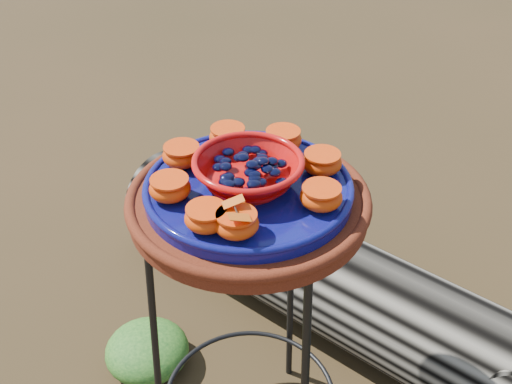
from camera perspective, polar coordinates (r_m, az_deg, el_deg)
The scene contains 17 objects.
plant_stand at distance 1.44m, azimuth -0.57°, elevation -12.91°, with size 0.44×0.44×0.70m, color black, non-canonical shape.
terracotta_saucer at distance 1.19m, azimuth -0.68°, elevation -1.05°, with size 0.44×0.44×0.04m, color #3C1408.
cobalt_plate at distance 1.18m, azimuth -0.69°, elevation 0.16°, with size 0.38×0.38×0.03m, color #000C42.
red_bowl at distance 1.15m, azimuth -0.70°, elevation 1.75°, with size 0.19×0.19×0.05m, color red, non-canonical shape.
glass_gems at distance 1.13m, azimuth -0.71°, elevation 3.40°, with size 0.15×0.15×0.03m, color black, non-canonical shape.
orange_half_0 at distance 1.04m, azimuth -1.74°, elevation -2.84°, with size 0.07×0.07×0.04m, color red.
orange_half_1 at distance 1.11m, azimuth 5.81°, elevation -0.44°, with size 0.07×0.07×0.04m, color red.
orange_half_2 at distance 1.20m, azimuth 5.88°, elevation 2.60°, with size 0.07×0.07×0.04m, color red.
orange_half_3 at distance 1.26m, azimuth 2.42°, elevation 4.68°, with size 0.07×0.07×0.04m, color red.
orange_half_4 at distance 1.27m, azimuth -2.52°, elevation 4.92°, with size 0.07×0.07×0.04m, color red.
orange_half_5 at distance 1.22m, azimuth -6.60°, elevation 3.24°, with size 0.07×0.07×0.04m, color red.
orange_half_6 at distance 1.13m, azimuth -7.65°, elevation 0.31°, with size 0.07×0.07×0.04m, color red.
orange_half_7 at distance 1.06m, azimuth -4.41°, elevation -2.31°, with size 0.07×0.07×0.04m, color red.
butterfly at distance 1.03m, azimuth -1.77°, elevation -1.65°, with size 0.08×0.05×0.01m, color #D0520F, non-canonical shape.
driftwood_log at distance 1.85m, azimuth 8.49°, elevation -8.88°, with size 1.58×0.41×0.30m, color black, non-canonical shape.
foliage_left at distance 1.83m, azimuth -9.67°, elevation -13.63°, with size 0.23×0.23×0.12m, color #134315.
foliage_back at distance 2.07m, azimuth 0.38°, elevation -5.12°, with size 0.33×0.33×0.17m, color #134315.
Camera 1 is at (0.47, -0.84, 1.42)m, focal length 45.00 mm.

